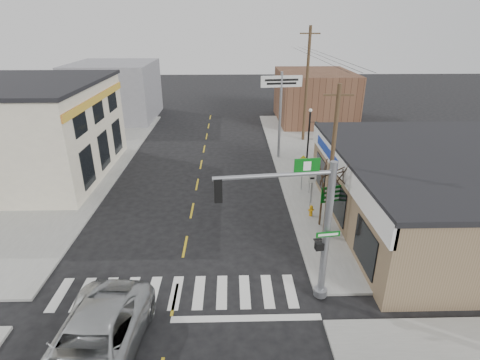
{
  "coord_description": "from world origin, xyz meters",
  "views": [
    {
      "loc": [
        2.46,
        -12.66,
        10.95
      ],
      "look_at": [
        2.94,
        6.23,
        2.8
      ],
      "focal_mm": 28.0,
      "sensor_mm": 36.0,
      "label": 1
    }
  ],
  "objects_px": {
    "lamp_post": "(309,136)",
    "bare_tree": "(334,168)",
    "suv": "(92,346)",
    "fire_hydrant": "(311,210)",
    "traffic_signal_pole": "(309,219)",
    "utility_pole_far": "(307,84)",
    "guide_sign": "(333,198)",
    "dance_center_sign": "(281,94)",
    "utility_pole_near": "(332,164)"
  },
  "relations": [
    {
      "from": "traffic_signal_pole",
      "to": "bare_tree",
      "type": "height_order",
      "value": "traffic_signal_pole"
    },
    {
      "from": "guide_sign",
      "to": "dance_center_sign",
      "type": "distance_m",
      "value": 12.13
    },
    {
      "from": "traffic_signal_pole",
      "to": "fire_hydrant",
      "type": "xyz_separation_m",
      "value": [
        1.73,
        6.97,
        -3.34
      ]
    },
    {
      "from": "suv",
      "to": "utility_pole_near",
      "type": "bearing_deg",
      "value": 42.97
    },
    {
      "from": "guide_sign",
      "to": "bare_tree",
      "type": "height_order",
      "value": "bare_tree"
    },
    {
      "from": "guide_sign",
      "to": "lamp_post",
      "type": "xyz_separation_m",
      "value": [
        0.18,
        7.98,
        1.16
      ]
    },
    {
      "from": "traffic_signal_pole",
      "to": "guide_sign",
      "type": "distance_m",
      "value": 6.75
    },
    {
      "from": "suv",
      "to": "traffic_signal_pole",
      "type": "height_order",
      "value": "traffic_signal_pole"
    },
    {
      "from": "utility_pole_near",
      "to": "bare_tree",
      "type": "bearing_deg",
      "value": 56.18
    },
    {
      "from": "bare_tree",
      "to": "guide_sign",
      "type": "bearing_deg",
      "value": 65.72
    },
    {
      "from": "traffic_signal_pole",
      "to": "lamp_post",
      "type": "distance_m",
      "value": 14.16
    },
    {
      "from": "lamp_post",
      "to": "utility_pole_far",
      "type": "bearing_deg",
      "value": 106.35
    },
    {
      "from": "utility_pole_near",
      "to": "guide_sign",
      "type": "bearing_deg",
      "value": 64.36
    },
    {
      "from": "traffic_signal_pole",
      "to": "utility_pole_far",
      "type": "distance_m",
      "value": 22.73
    },
    {
      "from": "guide_sign",
      "to": "lamp_post",
      "type": "distance_m",
      "value": 8.06
    },
    {
      "from": "fire_hydrant",
      "to": "utility_pole_near",
      "type": "bearing_deg",
      "value": -81.91
    },
    {
      "from": "suv",
      "to": "dance_center_sign",
      "type": "bearing_deg",
      "value": 70.63
    },
    {
      "from": "dance_center_sign",
      "to": "guide_sign",
      "type": "bearing_deg",
      "value": -89.48
    },
    {
      "from": "fire_hydrant",
      "to": "utility_pole_far",
      "type": "height_order",
      "value": "utility_pole_far"
    },
    {
      "from": "suv",
      "to": "bare_tree",
      "type": "distance_m",
      "value": 13.34
    },
    {
      "from": "suv",
      "to": "bare_tree",
      "type": "height_order",
      "value": "bare_tree"
    },
    {
      "from": "dance_center_sign",
      "to": "utility_pole_far",
      "type": "xyz_separation_m",
      "value": [
        3.0,
        4.96,
        0.01
      ]
    },
    {
      "from": "guide_sign",
      "to": "utility_pole_far",
      "type": "xyz_separation_m",
      "value": [
        1.42,
        16.43,
        3.6
      ]
    },
    {
      "from": "dance_center_sign",
      "to": "utility_pole_near",
      "type": "xyz_separation_m",
      "value": [
        1.0,
        -12.57,
        -1.14
      ]
    },
    {
      "from": "traffic_signal_pole",
      "to": "lamp_post",
      "type": "bearing_deg",
      "value": 71.57
    },
    {
      "from": "fire_hydrant",
      "to": "utility_pole_near",
      "type": "distance_m",
      "value": 4.37
    },
    {
      "from": "guide_sign",
      "to": "bare_tree",
      "type": "bearing_deg",
      "value": -130.27
    },
    {
      "from": "guide_sign",
      "to": "bare_tree",
      "type": "relative_size",
      "value": 0.54
    },
    {
      "from": "traffic_signal_pole",
      "to": "bare_tree",
      "type": "distance_m",
      "value": 5.59
    },
    {
      "from": "lamp_post",
      "to": "utility_pole_near",
      "type": "bearing_deg",
      "value": -70.1
    },
    {
      "from": "dance_center_sign",
      "to": "fire_hydrant",
      "type": "bearing_deg",
      "value": -93.54
    },
    {
      "from": "fire_hydrant",
      "to": "traffic_signal_pole",
      "type": "bearing_deg",
      "value": -103.96
    },
    {
      "from": "suv",
      "to": "dance_center_sign",
      "type": "height_order",
      "value": "dance_center_sign"
    },
    {
      "from": "utility_pole_near",
      "to": "traffic_signal_pole",
      "type": "bearing_deg",
      "value": -110.71
    },
    {
      "from": "bare_tree",
      "to": "utility_pole_near",
      "type": "distance_m",
      "value": 0.53
    },
    {
      "from": "lamp_post",
      "to": "bare_tree",
      "type": "xyz_separation_m",
      "value": [
        -0.53,
        -8.76,
        0.94
      ]
    },
    {
      "from": "bare_tree",
      "to": "fire_hydrant",
      "type": "bearing_deg",
      "value": 106.25
    },
    {
      "from": "lamp_post",
      "to": "utility_pole_far",
      "type": "height_order",
      "value": "utility_pole_far"
    },
    {
      "from": "lamp_post",
      "to": "bare_tree",
      "type": "height_order",
      "value": "lamp_post"
    },
    {
      "from": "lamp_post",
      "to": "utility_pole_near",
      "type": "relative_size",
      "value": 0.61
    },
    {
      "from": "suv",
      "to": "utility_pole_near",
      "type": "distance_m",
      "value": 13.06
    },
    {
      "from": "lamp_post",
      "to": "utility_pole_far",
      "type": "relative_size",
      "value": 0.48
    },
    {
      "from": "traffic_signal_pole",
      "to": "utility_pole_near",
      "type": "bearing_deg",
      "value": 59.89
    },
    {
      "from": "traffic_signal_pole",
      "to": "utility_pole_near",
      "type": "relative_size",
      "value": 0.77
    },
    {
      "from": "fire_hydrant",
      "to": "dance_center_sign",
      "type": "xyz_separation_m",
      "value": [
        -0.69,
        10.39,
        4.92
      ]
    },
    {
      "from": "dance_center_sign",
      "to": "bare_tree",
      "type": "bearing_deg",
      "value": -91.59
    },
    {
      "from": "utility_pole_far",
      "to": "lamp_post",
      "type": "bearing_deg",
      "value": -92.88
    },
    {
      "from": "suv",
      "to": "fire_hydrant",
      "type": "relative_size",
      "value": 9.12
    },
    {
      "from": "bare_tree",
      "to": "utility_pole_far",
      "type": "relative_size",
      "value": 0.47
    },
    {
      "from": "fire_hydrant",
      "to": "utility_pole_near",
      "type": "xyz_separation_m",
      "value": [
        0.31,
        -2.18,
        3.78
      ]
    }
  ]
}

